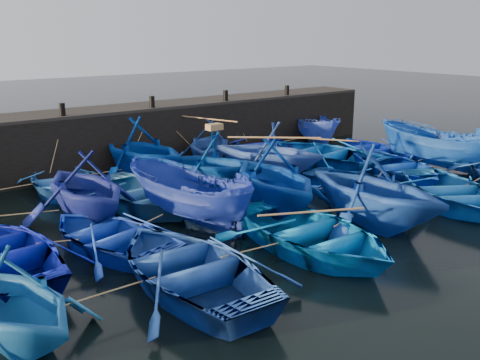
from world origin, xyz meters
TOP-DOWN VIEW (x-y plane):
  - ground at (0.00, 0.00)m, footprint 120.00×120.00m
  - quay_wall at (0.00, 10.50)m, footprint 26.00×2.50m
  - quay_top at (0.00, 10.50)m, footprint 26.00×2.50m
  - bollard_1 at (-4.00, 9.60)m, footprint 0.24×0.24m
  - bollard_2 at (0.00, 9.60)m, footprint 0.24×0.24m
  - bollard_3 at (4.00, 9.60)m, footprint 0.24×0.24m
  - bollard_4 at (8.00, 9.60)m, footprint 0.24×0.24m
  - boat_1 at (-4.93, 7.74)m, footprint 4.25×5.25m
  - boat_2 at (-1.57, 7.73)m, footprint 5.06×5.58m
  - boat_3 at (1.84, 7.87)m, footprint 5.29×5.31m
  - boat_4 at (5.03, 8.01)m, footprint 4.77×5.89m
  - boat_5 at (9.00, 8.30)m, footprint 3.43×4.81m
  - boat_7 at (-5.31, 4.24)m, footprint 4.03×4.63m
  - boat_8 at (-3.37, 4.27)m, footprint 4.21×5.60m
  - boat_9 at (-0.51, 4.48)m, footprint 5.68×5.87m
  - boat_10 at (2.50, 4.61)m, footprint 5.65×5.90m
  - boat_11 at (5.93, 4.74)m, footprint 4.94×6.35m
  - boat_12 at (8.68, 4.31)m, footprint 4.71×5.53m
  - boat_14 at (-5.73, 1.53)m, footprint 4.30×5.25m
  - boat_15 at (-2.97, 1.95)m, footprint 3.00×5.14m
  - boat_16 at (-0.09, 1.27)m, footprint 5.12×5.62m
  - boat_17 at (3.81, 0.79)m, footprint 4.12×5.14m
  - boat_18 at (6.68, 1.36)m, footprint 5.02×5.90m
  - boat_19 at (9.49, 1.53)m, footprint 2.97×5.44m
  - boat_20 at (-9.14, -1.72)m, footprint 4.00×4.40m
  - boat_21 at (-5.20, -1.68)m, footprint 4.09×5.59m
  - boat_22 at (-1.45, -1.88)m, footprint 4.09×5.62m
  - boat_23 at (1.47, -1.61)m, footprint 4.41×5.05m
  - boat_24 at (5.28, -1.85)m, footprint 5.95×6.44m
  - wooden_crate at (-0.21, 4.48)m, footprint 0.57×0.37m
  - mooring_ropes at (-0.11, 4.93)m, footprint 18.73×11.42m
  - loose_oars at (1.56, 3.00)m, footprint 9.64×11.82m

SIDE VIEW (x-z plane):
  - ground at x=0.00m, z-range 0.00..0.00m
  - boat_14 at x=-5.73m, z-range 0.00..0.95m
  - boat_17 at x=3.81m, z-range 0.00..0.95m
  - boat_1 at x=-4.93m, z-range 0.00..0.96m
  - boat_12 at x=8.68m, z-range 0.00..0.97m
  - boat_18 at x=6.68m, z-range 0.00..1.04m
  - boat_4 at x=5.03m, z-range 0.00..1.08m
  - boat_24 at x=5.28m, z-range 0.00..1.09m
  - boat_8 at x=-3.37m, z-range 0.00..1.10m
  - boat_21 at x=-5.20m, z-range 0.00..1.13m
  - boat_22 at x=-1.45m, z-range 0.00..1.14m
  - boat_11 at x=5.93m, z-range 0.00..1.21m
  - mooring_ropes at x=-0.11m, z-range -0.18..1.92m
  - boat_5 at x=9.00m, z-range 0.00..1.75m
  - boat_15 at x=-2.97m, z-range 0.00..1.87m
  - boat_20 at x=-9.14m, z-range 0.00..1.99m
  - boat_19 at x=9.49m, z-range 0.00..1.99m
  - boat_3 at x=1.84m, z-range 0.00..2.12m
  - boat_9 at x=-0.51m, z-range 0.00..2.36m
  - boat_7 at x=-5.31m, z-range 0.00..2.38m
  - boat_10 at x=2.50m, z-range 0.00..2.40m
  - quay_wall at x=0.00m, z-range 0.00..2.50m
  - boat_16 at x=-0.09m, z-range 0.00..2.53m
  - boat_2 at x=-1.57m, z-range 0.00..2.56m
  - boat_23 at x=1.47m, z-range 0.00..2.56m
  - loose_oars at x=1.56m, z-range 1.06..2.50m
  - wooden_crate at x=-0.21m, z-range 2.36..2.59m
  - quay_top at x=0.00m, z-range 2.50..2.62m
  - bollard_1 at x=-4.00m, z-range 2.62..3.12m
  - bollard_2 at x=0.00m, z-range 2.62..3.12m
  - bollard_3 at x=4.00m, z-range 2.62..3.12m
  - bollard_4 at x=8.00m, z-range 2.62..3.12m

